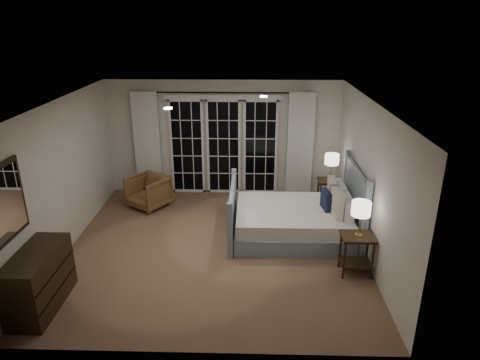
{
  "coord_description": "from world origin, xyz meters",
  "views": [
    {
      "loc": [
        0.61,
        -6.48,
        3.74
      ],
      "look_at": [
        0.41,
        0.49,
        1.05
      ],
      "focal_mm": 32.0,
      "sensor_mm": 36.0,
      "label": 1
    }
  ],
  "objects_px": {
    "armchair": "(149,192)",
    "dresser": "(39,280)",
    "bed": "(296,219)",
    "lamp_left": "(361,209)",
    "nightstand_right": "(329,190)",
    "lamp_right": "(332,160)",
    "nightstand_left": "(357,248)"
  },
  "relations": [
    {
      "from": "nightstand_right",
      "to": "lamp_right",
      "type": "height_order",
      "value": "lamp_right"
    },
    {
      "from": "nightstand_right",
      "to": "dresser",
      "type": "bearing_deg",
      "value": -143.37
    },
    {
      "from": "bed",
      "to": "dresser",
      "type": "distance_m",
      "value": 4.22
    },
    {
      "from": "dresser",
      "to": "nightstand_right",
      "type": "bearing_deg",
      "value": 36.63
    },
    {
      "from": "armchair",
      "to": "dresser",
      "type": "height_order",
      "value": "dresser"
    },
    {
      "from": "lamp_left",
      "to": "dresser",
      "type": "distance_m",
      "value": 4.6
    },
    {
      "from": "nightstand_left",
      "to": "lamp_right",
      "type": "xyz_separation_m",
      "value": [
        -0.02,
        2.36,
        0.64
      ]
    },
    {
      "from": "lamp_right",
      "to": "nightstand_right",
      "type": "bearing_deg",
      "value": -153.43
    },
    {
      "from": "armchair",
      "to": "dresser",
      "type": "bearing_deg",
      "value": -68.52
    },
    {
      "from": "lamp_right",
      "to": "armchair",
      "type": "bearing_deg",
      "value": 179.84
    },
    {
      "from": "bed",
      "to": "nightstand_left",
      "type": "height_order",
      "value": "bed"
    },
    {
      "from": "lamp_left",
      "to": "lamp_right",
      "type": "height_order",
      "value": "lamp_left"
    },
    {
      "from": "lamp_right",
      "to": "nightstand_left",
      "type": "bearing_deg",
      "value": -89.49
    },
    {
      "from": "nightstand_right",
      "to": "nightstand_left",
      "type": "bearing_deg",
      "value": -89.49
    },
    {
      "from": "bed",
      "to": "lamp_left",
      "type": "xyz_separation_m",
      "value": [
        0.81,
        -1.18,
        0.76
      ]
    },
    {
      "from": "dresser",
      "to": "lamp_left",
      "type": "bearing_deg",
      "value": 11.89
    },
    {
      "from": "nightstand_left",
      "to": "bed",
      "type": "bearing_deg",
      "value": 124.58
    },
    {
      "from": "dresser",
      "to": "bed",
      "type": "bearing_deg",
      "value": 30.09
    },
    {
      "from": "nightstand_right",
      "to": "lamp_left",
      "type": "height_order",
      "value": "lamp_left"
    },
    {
      "from": "nightstand_right",
      "to": "lamp_right",
      "type": "relative_size",
      "value": 1.17
    },
    {
      "from": "bed",
      "to": "lamp_left",
      "type": "height_order",
      "value": "bed"
    },
    {
      "from": "lamp_left",
      "to": "lamp_right",
      "type": "bearing_deg",
      "value": 90.51
    },
    {
      "from": "armchair",
      "to": "lamp_left",
      "type": "bearing_deg",
      "value": 1.33
    },
    {
      "from": "nightstand_right",
      "to": "dresser",
      "type": "relative_size",
      "value": 0.54
    },
    {
      "from": "nightstand_left",
      "to": "lamp_right",
      "type": "height_order",
      "value": "lamp_right"
    },
    {
      "from": "bed",
      "to": "dresser",
      "type": "bearing_deg",
      "value": -149.91
    },
    {
      "from": "lamp_left",
      "to": "dresser",
      "type": "relative_size",
      "value": 0.47
    },
    {
      "from": "nightstand_right",
      "to": "armchair",
      "type": "relative_size",
      "value": 0.87
    },
    {
      "from": "nightstand_left",
      "to": "armchair",
      "type": "bearing_deg",
      "value": 147.65
    },
    {
      "from": "nightstand_right",
      "to": "bed",
      "type": "bearing_deg",
      "value": -123.67
    },
    {
      "from": "lamp_right",
      "to": "dresser",
      "type": "bearing_deg",
      "value": -143.37
    },
    {
      "from": "lamp_right",
      "to": "armchair",
      "type": "relative_size",
      "value": 0.75
    }
  ]
}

